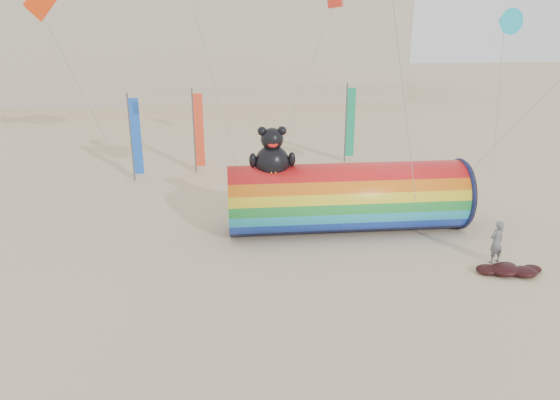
{
  "coord_description": "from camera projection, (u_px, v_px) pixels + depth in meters",
  "views": [
    {
      "loc": [
        -1.58,
        -19.22,
        9.8
      ],
      "look_at": [
        0.5,
        1.5,
        2.4
      ],
      "focal_mm": 35.0,
      "sensor_mm": 36.0,
      "label": 1
    }
  ],
  "objects": [
    {
      "name": "ground",
      "position": [
        271.0,
        271.0,
        21.45
      ],
      "size": [
        160.0,
        160.0,
        0.0
      ],
      "primitive_type": "plane",
      "color": "#CCB58C",
      "rests_on": "ground"
    },
    {
      "name": "festival_banners",
      "position": [
        232.0,
        130.0,
        33.56
      ],
      "size": [
        13.98,
        2.94,
        5.2
      ],
      "color": "#59595E",
      "rests_on": "ground"
    },
    {
      "name": "fabric_bundle",
      "position": [
        509.0,
        270.0,
        21.14
      ],
      "size": [
        2.62,
        1.35,
        0.41
      ],
      "color": "#340909",
      "rests_on": "ground"
    },
    {
      "name": "windsock_assembly",
      "position": [
        347.0,
        196.0,
        24.85
      ],
      "size": [
        10.88,
        3.31,
        5.02
      ],
      "color": "red",
      "rests_on": "ground"
    },
    {
      "name": "kite_handler",
      "position": [
        497.0,
        242.0,
        21.84
      ],
      "size": [
        0.76,
        0.62,
        1.8
      ],
      "primitive_type": "imported",
      "rotation": [
        0.0,
        0.0,
        3.47
      ],
      "color": "slate",
      "rests_on": "ground"
    },
    {
      "name": "hotel_building",
      "position": [
        127.0,
        2.0,
        59.95
      ],
      "size": [
        60.4,
        15.4,
        20.6
      ],
      "color": "#B7AD99",
      "rests_on": "ground"
    }
  ]
}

